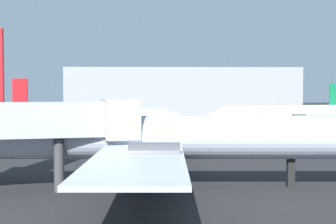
% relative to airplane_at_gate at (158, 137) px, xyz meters
% --- Properties ---
extents(airplane_at_gate, '(35.46, 32.55, 11.42)m').
position_rel_airplane_at_gate_xyz_m(airplane_at_gate, '(0.00, 0.00, 0.00)').
color(airplane_at_gate, '#B2BCCC').
rests_on(airplane_at_gate, ground_plane).
extents(airplane_far_left, '(30.33, 20.11, 9.04)m').
position_rel_airplane_at_gate_xyz_m(airplane_far_left, '(-10.80, 41.18, -0.49)').
color(airplane_far_left, '#B2BCCC').
rests_on(airplane_far_left, ground_plane).
extents(airplane_far_right, '(29.90, 21.60, 8.53)m').
position_rel_airplane_at_gate_xyz_m(airplane_far_right, '(23.53, 51.90, -0.63)').
color(airplane_far_right, white).
rests_on(airplane_far_right, ground_plane).
extents(terminal_building, '(67.02, 26.43, 13.85)m').
position_rel_airplane_at_gate_xyz_m(terminal_building, '(8.10, 112.06, 3.33)').
color(terminal_building, '#999EA3').
rests_on(terminal_building, ground_plane).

